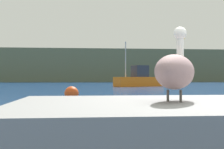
# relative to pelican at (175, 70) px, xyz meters

# --- Properties ---
(hillside_backdrop) EXTENTS (140.00, 12.44, 8.28)m
(hillside_backdrop) POSITION_rel_pelican_xyz_m (0.76, 74.01, 2.92)
(hillside_backdrop) COLOR #5B664C
(hillside_backdrop) RESTS_ON ground
(pier_dock) EXTENTS (3.77, 2.47, 0.85)m
(pier_dock) POSITION_rel_pelican_xyz_m (-0.01, -0.02, -0.79)
(pier_dock) COLOR gray
(pier_dock) RESTS_ON ground
(pelican) EXTENTS (0.83, 1.18, 0.93)m
(pelican) POSITION_rel_pelican_xyz_m (0.00, 0.00, 0.00)
(pelican) COLOR gray
(pelican) RESTS_ON pier_dock
(fishing_boat_orange) EXTENTS (6.62, 4.14, 5.58)m
(fishing_boat_orange) POSITION_rel_pelican_xyz_m (5.83, 33.12, -0.32)
(fishing_boat_orange) COLOR orange
(fishing_boat_orange) RESTS_ON ground
(mooring_buoy) EXTENTS (0.70, 0.70, 0.70)m
(mooring_buoy) POSITION_rel_pelican_xyz_m (-1.68, 11.05, -0.87)
(mooring_buoy) COLOR #E54C19
(mooring_buoy) RESTS_ON ground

